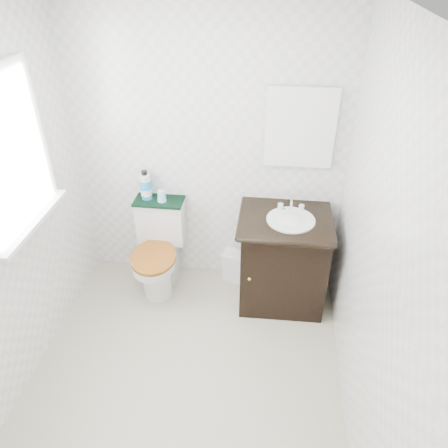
% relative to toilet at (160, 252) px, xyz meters
% --- Properties ---
extents(floor, '(2.40, 2.40, 0.00)m').
position_rel_toilet_xyz_m(floor, '(0.41, -0.97, -0.34)').
color(floor, '#B6AD93').
rests_on(floor, ground).
extents(ceiling, '(2.40, 2.40, 0.00)m').
position_rel_toilet_xyz_m(ceiling, '(0.41, -0.97, 2.06)').
color(ceiling, white).
rests_on(ceiling, wall_back).
extents(wall_back, '(2.40, 0.00, 2.40)m').
position_rel_toilet_xyz_m(wall_back, '(0.41, 0.23, 0.86)').
color(wall_back, silver).
rests_on(wall_back, ground).
extents(wall_front, '(2.40, 0.00, 2.40)m').
position_rel_toilet_xyz_m(wall_front, '(0.41, -2.17, 0.86)').
color(wall_front, silver).
rests_on(wall_front, ground).
extents(wall_right, '(0.00, 2.40, 2.40)m').
position_rel_toilet_xyz_m(wall_right, '(1.51, -0.97, 0.86)').
color(wall_right, silver).
rests_on(wall_right, ground).
extents(window, '(0.02, 0.70, 0.90)m').
position_rel_toilet_xyz_m(window, '(-0.66, -0.72, 1.21)').
color(window, white).
rests_on(window, wall_left).
extents(mirror, '(0.50, 0.02, 0.60)m').
position_rel_toilet_xyz_m(mirror, '(1.12, 0.21, 1.11)').
color(mirror, silver).
rests_on(mirror, wall_back).
extents(toilet, '(0.43, 0.65, 0.78)m').
position_rel_toilet_xyz_m(toilet, '(0.00, 0.00, 0.00)').
color(toilet, silver).
rests_on(toilet, floor).
extents(vanity, '(0.73, 0.63, 0.92)m').
position_rel_toilet_xyz_m(vanity, '(1.07, -0.07, 0.09)').
color(vanity, black).
rests_on(vanity, floor).
extents(trash_bin, '(0.23, 0.21, 0.28)m').
position_rel_toilet_xyz_m(trash_bin, '(0.64, 0.13, -0.20)').
color(trash_bin, silver).
rests_on(trash_bin, floor).
extents(towel, '(0.41, 0.22, 0.02)m').
position_rel_toilet_xyz_m(towel, '(0.00, 0.12, 0.44)').
color(towel, black).
rests_on(towel, toilet).
extents(mouthwash_bottle, '(0.09, 0.09, 0.26)m').
position_rel_toilet_xyz_m(mouthwash_bottle, '(-0.11, 0.14, 0.57)').
color(mouthwash_bottle, '#1678C1').
rests_on(mouthwash_bottle, towel).
extents(cup, '(0.08, 0.08, 0.10)m').
position_rel_toilet_xyz_m(cup, '(0.03, 0.11, 0.50)').
color(cup, '#97D9F7').
rests_on(cup, towel).
extents(soap_bar, '(0.07, 0.05, 0.02)m').
position_rel_toilet_xyz_m(soap_bar, '(1.03, 0.06, 0.49)').
color(soap_bar, '#187365').
rests_on(soap_bar, vanity).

